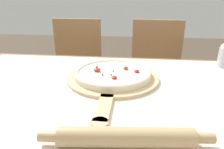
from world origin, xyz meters
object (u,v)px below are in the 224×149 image
Objects in this scene: chair_left at (76,68)px; chair_right at (155,71)px; pizza_peel at (112,79)px; rolling_pin at (126,137)px; pizza at (113,73)px.

chair_left is 1.00× the size of chair_right.
chair_left is 0.62m from chair_right.
pizza_peel is 1.36× the size of rolling_pin.
chair_left is (-0.37, 0.69, -0.21)m from pizza_peel.
pizza is at bearing -105.62° from chair_right.
rolling_pin is at bearing -79.13° from pizza_peel.
chair_right reaches higher than rolling_pin.
chair_right is (0.25, 0.69, -0.21)m from pizza_peel.
pizza is 0.80× the size of rolling_pin.
chair_left is at bearing 118.31° from pizza_peel.
chair_left and chair_right have the same top height.
rolling_pin reaches higher than pizza_peel.
rolling_pin is at bearing -79.57° from pizza.
pizza_peel is 0.03m from pizza.
chair_left is at bearing 118.90° from pizza.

